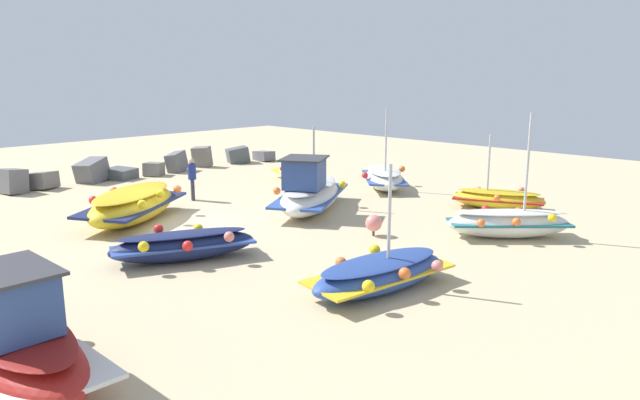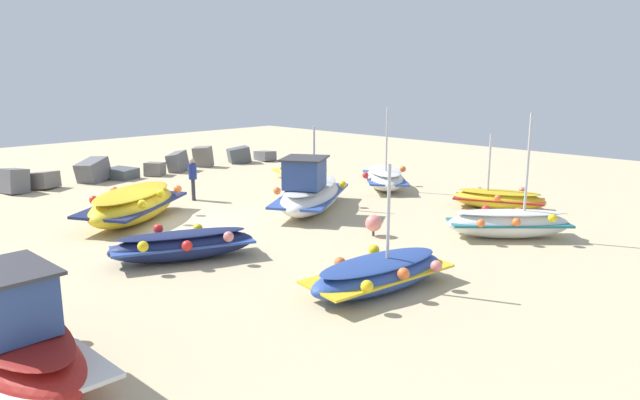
# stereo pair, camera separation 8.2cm
# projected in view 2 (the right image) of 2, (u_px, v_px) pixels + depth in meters

# --- Properties ---
(ground_plane) EXTENTS (52.66, 52.66, 0.00)m
(ground_plane) POSITION_uv_depth(u_px,v_px,m) (184.00, 224.00, 19.78)
(ground_plane) COLOR #C6B289
(fishing_boat_0) EXTENTS (5.34, 4.25, 3.07)m
(fishing_boat_0) POSITION_uv_depth(u_px,v_px,m) (310.00, 192.00, 21.51)
(fishing_boat_0) COLOR white
(fishing_boat_0) RESTS_ON ground_plane
(fishing_boat_1) EXTENTS (2.30, 5.02, 2.00)m
(fishing_boat_1) POSITION_uv_depth(u_px,v_px,m) (6.00, 338.00, 9.86)
(fishing_boat_1) COLOR maroon
(fishing_boat_1) RESTS_ON ground_plane
(fishing_boat_2) EXTENTS (4.07, 2.02, 3.00)m
(fishing_boat_2) POSITION_uv_depth(u_px,v_px,m) (379.00, 273.00, 13.72)
(fishing_boat_2) COLOR #2D4C9E
(fishing_boat_2) RESTS_ON ground_plane
(fishing_boat_3) EXTENTS (4.98, 4.20, 1.19)m
(fishing_boat_3) POSITION_uv_depth(u_px,v_px,m) (133.00, 204.00, 20.04)
(fishing_boat_3) COLOR gold
(fishing_boat_3) RESTS_ON ground_plane
(fishing_boat_4) EXTENTS (2.41, 3.55, 2.79)m
(fishing_boat_4) POSITION_uv_depth(u_px,v_px,m) (499.00, 199.00, 21.95)
(fishing_boat_4) COLOR gold
(fishing_boat_4) RESTS_ON ground_plane
(fishing_boat_5) EXTENTS (3.54, 3.58, 3.86)m
(fishing_boat_5) POSITION_uv_depth(u_px,v_px,m) (508.00, 223.00, 18.08)
(fishing_boat_5) COLOR white
(fishing_boat_5) RESTS_ON ground_plane
(fishing_boat_6) EXTENTS (4.11, 2.77, 0.93)m
(fishing_boat_6) POSITION_uv_depth(u_px,v_px,m) (183.00, 245.00, 15.94)
(fishing_boat_6) COLOR navy
(fishing_boat_6) RESTS_ON ground_plane
(fishing_boat_7) EXTENTS (2.74, 3.97, 0.84)m
(fishing_boat_7) POSITION_uv_depth(u_px,v_px,m) (300.00, 173.00, 27.43)
(fishing_boat_7) COLOR white
(fishing_boat_7) RESTS_ON ground_plane
(fishing_boat_8) EXTENTS (3.81, 3.82, 3.56)m
(fishing_boat_8) POSITION_uv_depth(u_px,v_px,m) (385.00, 178.00, 25.77)
(fishing_boat_8) COLOR white
(fishing_boat_8) RESTS_ON ground_plane
(person_walking) EXTENTS (0.32, 0.32, 1.69)m
(person_walking) POSITION_uv_depth(u_px,v_px,m) (193.00, 176.00, 23.31)
(person_walking) COLOR #2D2D38
(person_walking) RESTS_ON ground_plane
(breakwater_rocks) EXTENTS (23.68, 2.86, 1.29)m
(breakwater_rocks) POSITION_uv_depth(u_px,v_px,m) (75.00, 176.00, 26.50)
(breakwater_rocks) COLOR #4C5156
(breakwater_rocks) RESTS_ON ground_plane
(mooring_buoy_0) EXTENTS (0.52, 0.52, 0.68)m
(mooring_buoy_0) POSITION_uv_depth(u_px,v_px,m) (373.00, 223.00, 18.29)
(mooring_buoy_0) COLOR #3F3F42
(mooring_buoy_0) RESTS_ON ground_plane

